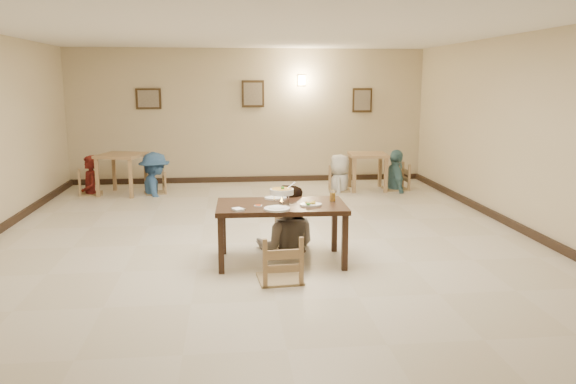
{
  "coord_description": "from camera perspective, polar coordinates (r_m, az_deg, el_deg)",
  "views": [
    {
      "loc": [
        -0.46,
        -7.79,
        2.28
      ],
      "look_at": [
        0.32,
        -0.38,
        0.8
      ],
      "focal_mm": 35.0,
      "sensor_mm": 36.0,
      "label": 1
    }
  ],
  "objects": [
    {
      "name": "wall_front",
      "position": [
        2.93,
        3.28,
        -4.18
      ],
      "size": [
        10.0,
        0.0,
        10.0
      ],
      "primitive_type": "plane",
      "rotation": [
        -1.57,
        0.0,
        0.0
      ],
      "color": "beige",
      "rests_on": "floor"
    },
    {
      "name": "chair_far",
      "position": [
        7.79,
        -0.3,
        -2.21
      ],
      "size": [
        0.45,
        0.45,
        0.95
      ],
      "rotation": [
        0.0,
        0.0,
        -0.36
      ],
      "color": "tan",
      "rests_on": "floor"
    },
    {
      "name": "curry_warmer",
      "position": [
        7.04,
        -0.64,
        0.03
      ],
      "size": [
        0.33,
        0.3,
        0.27
      ],
      "color": "silver",
      "rests_on": "main_table"
    },
    {
      "name": "picture_c",
      "position": [
        13.12,
        7.55,
        9.23
      ],
      "size": [
        0.45,
        0.04,
        0.55
      ],
      "color": "#322212",
      "rests_on": "wall_back"
    },
    {
      "name": "chair_near",
      "position": [
        6.46,
        -0.84,
        -4.51
      ],
      "size": [
        0.5,
        0.5,
        1.06
      ],
      "rotation": [
        0.0,
        0.0,
        3.22
      ],
      "color": "tan",
      "rests_on": "floor"
    },
    {
      "name": "bg_diner_d",
      "position": [
        12.11,
        10.98,
        4.24
      ],
      "size": [
        0.44,
        1.01,
        1.71
      ],
      "primitive_type": "imported",
      "rotation": [
        0.0,
        0.0,
        1.55
      ],
      "color": "slate",
      "rests_on": "floor"
    },
    {
      "name": "rice_plate_near",
      "position": [
        6.75,
        -1.13,
        -1.69
      ],
      "size": [
        0.32,
        0.32,
        0.07
      ],
      "color": "white",
      "rests_on": "main_table"
    },
    {
      "name": "drink_glass",
      "position": [
        7.22,
        4.54,
        -0.43
      ],
      "size": [
        0.08,
        0.08,
        0.15
      ],
      "color": "white",
      "rests_on": "main_table"
    },
    {
      "name": "bg_table_left",
      "position": [
        11.89,
        -16.58,
        3.06
      ],
      "size": [
        1.03,
        1.03,
        0.83
      ],
      "rotation": [
        0.0,
        0.0,
        -0.28
      ],
      "color": "#A07D57",
      "rests_on": "floor"
    },
    {
      "name": "main_diner",
      "position": [
        7.61,
        -0.14,
        0.72
      ],
      "size": [
        0.95,
        0.78,
        1.79
      ],
      "primitive_type": "imported",
      "rotation": [
        0.0,
        0.0,
        3.01
      ],
      "color": "gray",
      "rests_on": "floor"
    },
    {
      "name": "wall_sconce",
      "position": [
        12.86,
        1.4,
        11.29
      ],
      "size": [
        0.16,
        0.05,
        0.22
      ],
      "primitive_type": "cube",
      "color": "#FFD88C",
      "rests_on": "wall_back"
    },
    {
      "name": "bg_diner_b",
      "position": [
        11.78,
        -13.49,
        3.95
      ],
      "size": [
        0.95,
        1.25,
        1.71
      ],
      "primitive_type": "imported",
      "rotation": [
        0.0,
        0.0,
        1.9
      ],
      "color": "#3A669D",
      "rests_on": "floor"
    },
    {
      "name": "fried_plate",
      "position": [
        6.97,
        2.32,
        -1.23
      ],
      "size": [
        0.27,
        0.27,
        0.06
      ],
      "color": "white",
      "rests_on": "main_table"
    },
    {
      "name": "baseboard_right",
      "position": [
        9.23,
        22.91,
        -3.61
      ],
      "size": [
        0.06,
        10.0,
        0.12
      ],
      "primitive_type": "cube",
      "color": "black",
      "rests_on": "floor"
    },
    {
      "name": "bg_diner_c",
      "position": [
        11.82,
        5.3,
        3.82
      ],
      "size": [
        0.66,
        0.85,
        1.54
      ],
      "primitive_type": "imported",
      "rotation": [
        0.0,
        0.0,
        4.47
      ],
      "color": "silver",
      "rests_on": "floor"
    },
    {
      "name": "bg_chair_rr",
      "position": [
        12.16,
        10.93,
        2.7
      ],
      "size": [
        0.5,
        0.5,
        1.06
      ],
      "rotation": [
        0.0,
        0.0,
        -1.55
      ],
      "color": "tan",
      "rests_on": "floor"
    },
    {
      "name": "floor",
      "position": [
        8.13,
        -2.55,
        -5.09
      ],
      "size": [
        10.0,
        10.0,
        0.0
      ],
      "primitive_type": "plane",
      "color": "beige",
      "rests_on": "ground"
    },
    {
      "name": "napkin_cutlery",
      "position": [
        6.73,
        -5.1,
        -1.78
      ],
      "size": [
        0.19,
        0.23,
        0.03
      ],
      "color": "white",
      "rests_on": "main_table"
    },
    {
      "name": "ceiling",
      "position": [
        7.84,
        -2.75,
        16.47
      ],
      "size": [
        10.0,
        10.0,
        0.0
      ],
      "primitive_type": "plane",
      "color": "white",
      "rests_on": "wall_back"
    },
    {
      "name": "picture_b",
      "position": [
        12.76,
        -3.58,
        9.92
      ],
      "size": [
        0.5,
        0.04,
        0.6
      ],
      "color": "#322212",
      "rests_on": "wall_back"
    },
    {
      "name": "bg_chair_ll",
      "position": [
        12.11,
        -19.5,
        2.02
      ],
      "size": [
        0.45,
        0.45,
        0.97
      ],
      "rotation": [
        0.0,
        0.0,
        1.8
      ],
      "color": "tan",
      "rests_on": "floor"
    },
    {
      "name": "rice_plate_far",
      "position": [
        7.37,
        -1.26,
        -0.59
      ],
      "size": [
        0.29,
        0.29,
        0.07
      ],
      "color": "white",
      "rests_on": "main_table"
    },
    {
      "name": "bg_table_right",
      "position": [
        12.01,
        8.11,
        3.25
      ],
      "size": [
        0.84,
        0.84,
        0.78
      ],
      "rotation": [
        0.0,
        0.0,
        -0.08
      ],
      "color": "#A07D57",
      "rests_on": "floor"
    },
    {
      "name": "bg_chair_lr",
      "position": [
        11.84,
        -13.4,
        1.92
      ],
      "size": [
        0.41,
        0.41,
        0.87
      ],
      "rotation": [
        0.0,
        0.0,
        -1.33
      ],
      "color": "tan",
      "rests_on": "floor"
    },
    {
      "name": "wall_back",
      "position": [
        12.82,
        -4.01,
        7.69
      ],
      "size": [
        10.0,
        0.0,
        10.0
      ],
      "primitive_type": "plane",
      "rotation": [
        1.57,
        0.0,
        0.0
      ],
      "color": "beige",
      "rests_on": "floor"
    },
    {
      "name": "bg_chair_rl",
      "position": [
        11.86,
        5.27,
        2.41
      ],
      "size": [
        0.45,
        0.45,
        0.95
      ],
      "rotation": [
        0.0,
        0.0,
        1.43
      ],
      "color": "tan",
      "rests_on": "floor"
    },
    {
      "name": "picture_a",
      "position": [
        12.87,
        -13.99,
        9.18
      ],
      "size": [
        0.55,
        0.04,
        0.45
      ],
      "color": "#322212",
      "rests_on": "wall_back"
    },
    {
      "name": "bg_diner_a",
      "position": [
        12.07,
        -19.6,
        3.52
      ],
      "size": [
        0.57,
        0.69,
        1.6
      ],
      "primitive_type": "imported",
      "rotation": [
        0.0,
        0.0,
        5.09
      ],
      "color": "#571512",
      "rests_on": "floor"
    },
    {
      "name": "wall_right",
      "position": [
        9.01,
        23.77,
        5.3
      ],
      "size": [
        0.0,
        10.0,
        10.0
      ],
      "primitive_type": "plane",
      "rotation": [
        1.57,
        0.0,
        -1.57
      ],
      "color": "beige",
      "rests_on": "floor"
    },
    {
      "name": "chili_dish",
      "position": [
        6.93,
        -3.06,
        -1.4
      ],
      "size": [
        0.1,
        0.1,
        0.02
      ],
      "color": "white",
      "rests_on": "main_table"
    },
    {
      "name": "baseboard_back",
      "position": [
        12.96,
        -3.92,
        1.31
      ],
      "size": [
        8.0,
        0.06,
        0.12
      ],
      "primitive_type": "cube",
      "color": "black",
      "rests_on": "floor"
    },
    {
      "name": "main_table",
      "position": [
        7.08,
        -0.7,
        -1.87
      ],
      "size": [
        1.64,
        0.95,
        0.76
      ],
      "rotation": [
        0.0,
        0.0,
        -0.03
      ],
      "color": "#321C10",
      "rests_on": "floor"
    }
  ]
}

